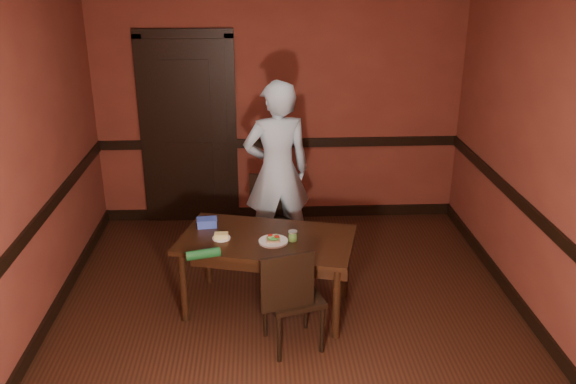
{
  "coord_description": "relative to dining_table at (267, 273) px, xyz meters",
  "views": [
    {
      "loc": [
        -0.23,
        -4.28,
        2.87
      ],
      "look_at": [
        0.0,
        0.35,
        1.05
      ],
      "focal_mm": 38.0,
      "sensor_mm": 36.0,
      "label": 1
    }
  ],
  "objects": [
    {
      "name": "wrapped_veg",
      "position": [
        -0.5,
        -0.34,
        0.37
      ],
      "size": [
        0.28,
        0.14,
        0.07
      ],
      "primitive_type": "cylinder",
      "rotation": [
        0.0,
        1.57,
        0.27
      ],
      "color": "#134A1F",
      "rests_on": "dining_table"
    },
    {
      "name": "sauce_jar",
      "position": [
        0.21,
        -0.06,
        0.38
      ],
      "size": [
        0.07,
        0.07,
        0.09
      ],
      "rotation": [
        0.0,
        0.0,
        0.31
      ],
      "color": "#558637",
      "rests_on": "dining_table"
    },
    {
      "name": "door",
      "position": [
        -0.82,
        1.93,
        0.76
      ],
      "size": [
        1.05,
        0.07,
        2.2
      ],
      "color": "black",
      "rests_on": "ground"
    },
    {
      "name": "baseboard_back",
      "position": [
        0.18,
        1.95,
        -0.27
      ],
      "size": [
        4.0,
        0.03,
        0.12
      ],
      "primitive_type": "cube",
      "color": "black",
      "rests_on": "ground"
    },
    {
      "name": "food_tub",
      "position": [
        -0.51,
        0.25,
        0.37
      ],
      "size": [
        0.19,
        0.14,
        0.07
      ],
      "rotation": [
        0.0,
        0.0,
        0.1
      ],
      "color": "blue",
      "rests_on": "dining_table"
    },
    {
      "name": "dado_right",
      "position": [
        2.17,
        -0.29,
        0.57
      ],
      "size": [
        0.03,
        4.5,
        0.1
      ],
      "primitive_type": "cube",
      "color": "black",
      "rests_on": "ground"
    },
    {
      "name": "dado_back",
      "position": [
        0.18,
        1.95,
        0.57
      ],
      "size": [
        4.0,
        0.03,
        0.1
      ],
      "primitive_type": "cube",
      "color": "black",
      "rests_on": "ground"
    },
    {
      "name": "baseboard_left",
      "position": [
        -1.8,
        -0.29,
        -0.27
      ],
      "size": [
        0.03,
        4.5,
        0.12
      ],
      "primitive_type": "cube",
      "color": "black",
      "rests_on": "ground"
    },
    {
      "name": "dining_table",
      "position": [
        0.0,
        0.0,
        0.0
      ],
      "size": [
        1.58,
        1.13,
        0.67
      ],
      "primitive_type": "cube",
      "rotation": [
        0.0,
        0.0,
        -0.25
      ],
      "color": "black",
      "rests_on": "floor"
    },
    {
      "name": "wall_back",
      "position": [
        0.18,
        1.96,
        1.02
      ],
      "size": [
        4.0,
        0.02,
        2.7
      ],
      "primitive_type": "cube",
      "color": "maroon",
      "rests_on": "ground"
    },
    {
      "name": "chair_near",
      "position": [
        0.19,
        -0.54,
        0.1
      ],
      "size": [
        0.51,
        0.51,
        0.87
      ],
      "primitive_type": null,
      "rotation": [
        0.0,
        0.0,
        3.43
      ],
      "color": "black",
      "rests_on": "floor"
    },
    {
      "name": "person",
      "position": [
        0.12,
        1.0,
        0.56
      ],
      "size": [
        0.72,
        0.54,
        1.79
      ],
      "primitive_type": "imported",
      "rotation": [
        0.0,
        0.0,
        3.33
      ],
      "color": "#B1D7EA",
      "rests_on": "floor"
    },
    {
      "name": "wall_left",
      "position": [
        -1.82,
        -0.29,
        1.02
      ],
      "size": [
        0.02,
        4.5,
        2.7
      ],
      "primitive_type": "cube",
      "color": "maroon",
      "rests_on": "ground"
    },
    {
      "name": "dado_left",
      "position": [
        -1.8,
        -0.29,
        0.57
      ],
      "size": [
        0.03,
        4.5,
        0.1
      ],
      "primitive_type": "cube",
      "color": "black",
      "rests_on": "ground"
    },
    {
      "name": "wall_right",
      "position": [
        2.18,
        -0.29,
        1.02
      ],
      "size": [
        0.02,
        4.5,
        2.7
      ],
      "primitive_type": "cube",
      "color": "maroon",
      "rests_on": "ground"
    },
    {
      "name": "floor",
      "position": [
        0.18,
        -0.29,
        -0.33
      ],
      "size": [
        4.0,
        4.5,
        0.01
      ],
      "primitive_type": "cube",
      "color": "black",
      "rests_on": "ground"
    },
    {
      "name": "baseboard_right",
      "position": [
        2.17,
        -0.29,
        -0.27
      ],
      "size": [
        0.03,
        4.5,
        0.12
      ],
      "primitive_type": "cube",
      "color": "black",
      "rests_on": "ground"
    },
    {
      "name": "cheese_saucer",
      "position": [
        -0.38,
        0.01,
        0.35
      ],
      "size": [
        0.15,
        0.15,
        0.05
      ],
      "rotation": [
        0.0,
        0.0,
        -0.23
      ],
      "color": "silver",
      "rests_on": "dining_table"
    },
    {
      "name": "sandwich_plate",
      "position": [
        0.05,
        -0.08,
        0.35
      ],
      "size": [
        0.24,
        0.24,
        0.06
      ],
      "rotation": [
        0.0,
        0.0,
        0.32
      ],
      "color": "silver",
      "rests_on": "dining_table"
    },
    {
      "name": "chair_far",
      "position": [
        0.07,
        0.84,
        0.1
      ],
      "size": [
        0.46,
        0.46,
        0.86
      ],
      "primitive_type": null,
      "rotation": [
        0.0,
        0.0,
        -0.14
      ],
      "color": "black",
      "rests_on": "floor"
    },
    {
      "name": "wall_front",
      "position": [
        0.18,
        -2.54,
        1.02
      ],
      "size": [
        4.0,
        0.02,
        2.7
      ],
      "primitive_type": "cube",
      "color": "maroon",
      "rests_on": "ground"
    }
  ]
}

